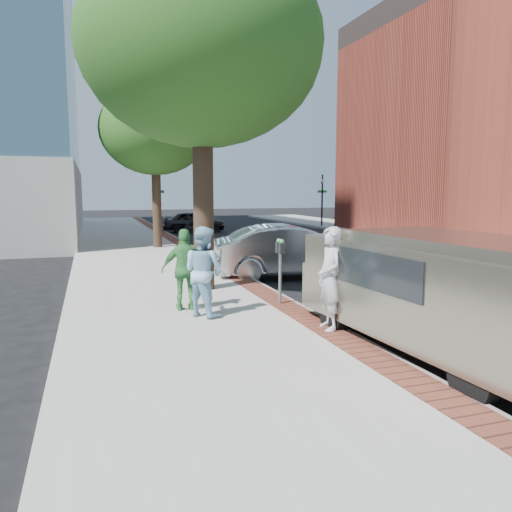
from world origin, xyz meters
name	(u,v)px	position (x,y,z in m)	size (l,w,h in m)	color
ground	(248,309)	(0.00, 0.00, 0.00)	(120.00, 120.00, 0.00)	black
sidewalk	(145,261)	(-1.50, 8.00, 0.07)	(5.00, 60.00, 0.15)	#9E9991
brick_strip	(203,257)	(0.70, 8.00, 0.15)	(0.60, 60.00, 0.01)	brown
curb	(212,259)	(1.05, 8.00, 0.07)	(0.10, 60.00, 0.15)	gray
sidewalk_far	(491,246)	(14.50, 8.00, 0.07)	(5.00, 60.00, 0.15)	#9E9991
signal_near	(159,197)	(0.90, 22.00, 2.25)	(0.70, 0.15, 3.80)	black
signal_far	(322,196)	(12.50, 22.00, 2.25)	(0.70, 0.15, 3.80)	black
tree_near	(201,47)	(-0.60, 1.90, 6.17)	(6.00, 6.00, 8.51)	black
tree_far	(155,130)	(-0.50, 12.00, 5.30)	(4.80, 4.80, 7.14)	black
parking_meter	(280,258)	(0.63, -0.35, 1.21)	(0.12, 0.32, 1.47)	gray
person_gray	(330,279)	(0.75, -2.57, 1.10)	(0.69, 0.45, 1.89)	#B3B4B8
person_officer	(203,271)	(-1.22, -0.82, 1.06)	(0.89, 0.69, 1.83)	#91C2E0
person_green	(186,270)	(-1.47, -0.22, 1.02)	(1.02, 0.42, 1.74)	#439349
sedan_silver	(292,251)	(2.55, 3.53, 0.82)	(1.74, 4.98, 1.64)	#B4B6BC
bg_car	(194,222)	(3.01, 21.21, 0.68)	(1.60, 3.99, 1.36)	black
van	(430,288)	(1.91, -3.87, 1.10)	(2.39, 5.54, 2.00)	gray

